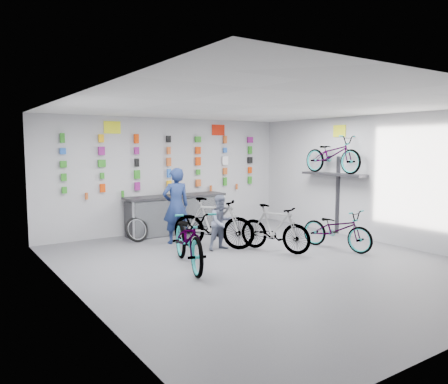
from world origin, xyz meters
TOP-DOWN VIEW (x-y plane):
  - floor at (0.00, 0.00)m, footprint 8.00×8.00m
  - ceiling at (0.00, 0.00)m, footprint 8.00×8.00m
  - wall_back at (0.00, 4.00)m, footprint 7.00×0.00m
  - wall_left at (-3.50, 0.00)m, footprint 0.00×8.00m
  - wall_right at (3.50, 0.00)m, footprint 0.00×8.00m
  - counter at (0.00, 3.54)m, footprint 2.70×0.66m
  - merch_wall at (0.10, 3.93)m, footprint 5.56×0.08m
  - wall_bracket at (3.33, 1.20)m, footprint 0.39×1.90m
  - sign_left at (-1.50, 3.98)m, footprint 0.42×0.02m
  - sign_right at (1.60, 3.98)m, footprint 0.42×0.02m
  - sign_side at (3.48, 1.20)m, footprint 0.02×0.40m
  - bike_left at (-1.31, 0.55)m, footprint 1.30×2.22m
  - bike_center at (0.83, 0.60)m, footprint 1.06×1.74m
  - bike_right at (2.10, -0.02)m, footprint 0.90×1.79m
  - bike_service at (-0.10, 1.59)m, footprint 1.60×1.78m
  - bike_wall at (3.25, 1.20)m, footprint 0.63×1.80m
  - clerk at (-0.56, 2.49)m, footprint 0.69×0.50m
  - customer at (-0.04, 1.36)m, footprint 0.59×0.46m
  - spare_wheel at (-1.25, 3.17)m, footprint 0.65×0.37m
  - register at (0.05, 3.55)m, footprint 0.32×0.34m

SIDE VIEW (x-z plane):
  - floor at x=0.00m, z-range 0.00..0.00m
  - spare_wheel at x=-1.25m, z-range -0.01..0.59m
  - bike_right at x=2.10m, z-range 0.00..0.90m
  - counter at x=0.00m, z-range -0.01..0.99m
  - bike_center at x=0.83m, z-range 0.00..1.01m
  - bike_left at x=-1.31m, z-range 0.00..1.10m
  - bike_service at x=-0.10m, z-range 0.00..1.13m
  - customer at x=-0.04m, z-range 0.00..1.21m
  - clerk at x=-0.56m, z-range 0.00..1.77m
  - register at x=0.05m, z-range 1.00..1.22m
  - wall_bracket at x=3.33m, z-range 0.46..2.46m
  - wall_back at x=0.00m, z-range -2.00..5.00m
  - wall_left at x=-3.50m, z-range -2.50..5.50m
  - wall_right at x=3.50m, z-range -2.50..5.50m
  - merch_wall at x=0.10m, z-range 1.02..2.58m
  - bike_wall at x=3.25m, z-range 1.58..2.53m
  - sign_side at x=3.48m, z-range 2.50..2.80m
  - sign_left at x=-1.50m, z-range 2.57..2.87m
  - sign_right at x=1.60m, z-range 2.57..2.87m
  - ceiling at x=0.00m, z-range 3.00..3.00m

